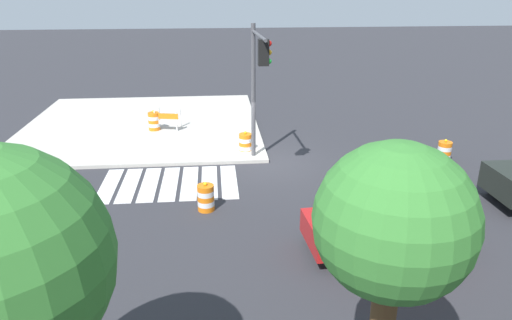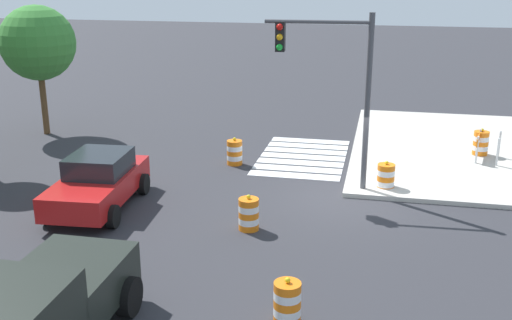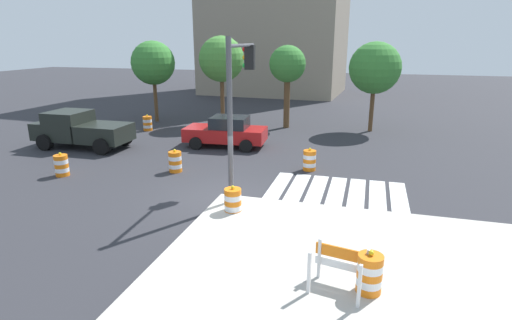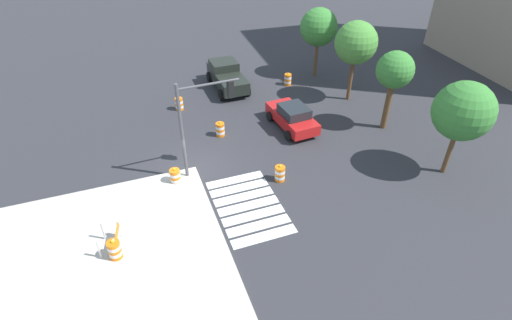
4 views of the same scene
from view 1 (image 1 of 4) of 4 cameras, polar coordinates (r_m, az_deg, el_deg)
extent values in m
plane|color=#2D2D33|center=(19.97, 1.56, -0.37)|extent=(120.00, 120.00, 0.00)
cube|color=#BCB7AD|center=(25.78, -13.45, 4.17)|extent=(12.00, 12.00, 0.15)
cube|color=silver|center=(18.18, -3.26, -2.57)|extent=(0.60, 3.20, 0.02)
cube|color=silver|center=(18.18, -5.63, -2.65)|extent=(0.60, 3.20, 0.02)
cube|color=silver|center=(18.20, -7.99, -2.72)|extent=(0.60, 3.20, 0.02)
cube|color=silver|center=(18.26, -10.34, -2.79)|extent=(0.60, 3.20, 0.02)
cube|color=silver|center=(18.35, -12.68, -2.85)|extent=(0.60, 3.20, 0.02)
cube|color=silver|center=(18.46, -14.98, -2.91)|extent=(0.60, 3.20, 0.02)
cube|color=silver|center=(18.61, -17.26, -2.96)|extent=(0.60, 3.20, 0.02)
cube|color=red|center=(13.93, 14.96, -7.96)|extent=(4.42, 2.13, 0.70)
cube|color=#1E2328|center=(13.54, 14.24, -5.66)|extent=(2.01, 1.73, 0.60)
cylinder|color=black|center=(15.39, 18.07, -6.89)|extent=(0.67, 0.28, 0.66)
cylinder|color=black|center=(13.96, 21.54, -10.37)|extent=(0.67, 0.28, 0.66)
cylinder|color=black|center=(14.42, 8.36, -7.97)|extent=(0.67, 0.28, 0.66)
cylinder|color=black|center=(12.88, 10.88, -11.95)|extent=(0.67, 0.28, 0.66)
cylinder|color=black|center=(19.01, 26.96, -2.52)|extent=(0.84, 0.31, 0.84)
cylinder|color=orange|center=(18.41, 11.71, -2.42)|extent=(0.56, 0.56, 0.18)
cylinder|color=white|center=(18.34, 11.75, -1.90)|extent=(0.56, 0.56, 0.18)
cylinder|color=orange|center=(18.27, 11.79, -1.38)|extent=(0.56, 0.56, 0.18)
cylinder|color=white|center=(18.20, 11.83, -0.86)|extent=(0.56, 0.56, 0.18)
cylinder|color=orange|center=(18.14, 11.87, -0.33)|extent=(0.56, 0.56, 0.18)
sphere|color=yellow|center=(18.09, 11.91, 0.11)|extent=(0.12, 0.12, 0.12)
cylinder|color=orange|center=(21.55, 21.57, 0.00)|extent=(0.56, 0.56, 0.18)
cylinder|color=white|center=(21.49, 21.64, 0.44)|extent=(0.56, 0.56, 0.18)
cylinder|color=orange|center=(21.44, 21.70, 0.89)|extent=(0.56, 0.56, 0.18)
cylinder|color=white|center=(21.38, 21.76, 1.35)|extent=(0.56, 0.56, 0.18)
cylinder|color=orange|center=(21.32, 21.83, 1.80)|extent=(0.56, 0.56, 0.18)
sphere|color=yellow|center=(21.28, 21.88, 2.19)|extent=(0.12, 0.12, 0.12)
cylinder|color=orange|center=(21.07, -1.28, 1.05)|extent=(0.56, 0.56, 0.18)
cylinder|color=white|center=(21.01, -1.28, 1.52)|extent=(0.56, 0.56, 0.18)
cylinder|color=orange|center=(20.95, -1.29, 1.98)|extent=(0.56, 0.56, 0.18)
cylinder|color=white|center=(20.90, -1.29, 2.45)|extent=(0.56, 0.56, 0.18)
cylinder|color=orange|center=(20.84, -1.29, 2.92)|extent=(0.56, 0.56, 0.18)
sphere|color=yellow|center=(20.79, -1.30, 3.31)|extent=(0.12, 0.12, 0.12)
cylinder|color=orange|center=(16.03, -6.01, -5.70)|extent=(0.56, 0.56, 0.18)
cylinder|color=white|center=(15.95, -6.03, -5.12)|extent=(0.56, 0.56, 0.18)
cylinder|color=orange|center=(15.88, -6.05, -4.54)|extent=(0.56, 0.56, 0.18)
cylinder|color=white|center=(15.80, -6.08, -3.95)|extent=(0.56, 0.56, 0.18)
cylinder|color=orange|center=(15.73, -6.10, -3.35)|extent=(0.56, 0.56, 0.18)
sphere|color=yellow|center=(15.67, -6.12, -2.85)|extent=(0.12, 0.12, 0.12)
cylinder|color=orange|center=(24.44, -12.11, 3.77)|extent=(0.56, 0.56, 0.18)
cylinder|color=white|center=(24.39, -12.14, 4.18)|extent=(0.56, 0.56, 0.18)
cylinder|color=orange|center=(24.34, -12.17, 4.58)|extent=(0.56, 0.56, 0.18)
cylinder|color=white|center=(24.29, -12.21, 4.99)|extent=(0.56, 0.56, 0.18)
cylinder|color=orange|center=(24.24, -12.24, 5.40)|extent=(0.56, 0.56, 0.18)
sphere|color=yellow|center=(24.20, -12.26, 5.74)|extent=(0.12, 0.12, 0.12)
cube|color=silver|center=(23.94, -9.54, 4.62)|extent=(0.08, 0.08, 1.00)
cube|color=silver|center=(24.59, -9.12, 5.08)|extent=(0.08, 0.08, 1.00)
cube|color=silver|center=(24.26, -12.06, 4.66)|extent=(0.08, 0.08, 1.00)
cube|color=silver|center=(24.90, -11.57, 5.11)|extent=(0.08, 0.08, 1.00)
cube|color=orange|center=(24.01, -10.86, 5.20)|extent=(1.28, 0.30, 0.28)
cube|color=white|center=(24.09, -10.81, 4.52)|extent=(1.28, 0.30, 0.20)
cylinder|color=#4C4C51|center=(19.63, -0.32, 8.12)|extent=(0.18, 0.18, 5.50)
cylinder|color=#4C4C51|center=(17.67, 0.35, 14.76)|extent=(0.25, 3.20, 0.12)
cube|color=black|center=(16.62, 0.90, 12.80)|extent=(0.37, 0.29, 0.90)
sphere|color=red|center=(16.61, 1.57, 13.84)|extent=(0.20, 0.20, 0.20)
sphere|color=#F2A514|center=(16.65, 1.56, 12.81)|extent=(0.20, 0.20, 0.20)
sphere|color=green|center=(16.69, 1.55, 11.79)|extent=(0.20, 0.20, 0.20)
sphere|color=#387F33|center=(6.94, 16.29, -7.10)|extent=(2.31, 2.31, 2.31)
camera|label=2|loc=(28.34, 42.78, 15.04)|focal=43.15mm
camera|label=3|loc=(31.64, -10.68, 17.48)|focal=28.59mm
camera|label=4|loc=(27.55, -47.58, 28.55)|focal=27.78mm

